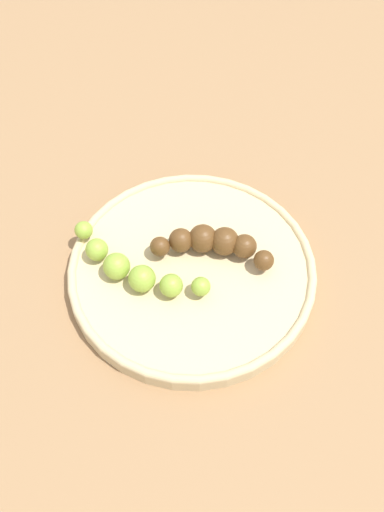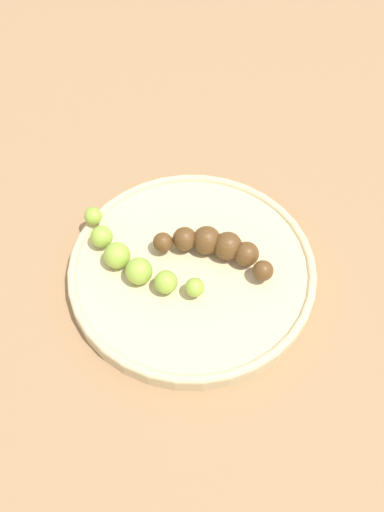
# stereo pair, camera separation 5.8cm
# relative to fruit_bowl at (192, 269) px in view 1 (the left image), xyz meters

# --- Properties ---
(ground_plane) EXTENTS (2.40, 2.40, 0.00)m
(ground_plane) POSITION_rel_fruit_bowl_xyz_m (0.00, 0.00, -0.01)
(ground_plane) COLOR #936D47
(fruit_bowl) EXTENTS (0.28, 0.28, 0.02)m
(fruit_bowl) POSITION_rel_fruit_bowl_xyz_m (0.00, 0.00, 0.00)
(fruit_bowl) COLOR #D1B784
(fruit_bowl) RESTS_ON ground_plane
(banana_overripe) EXTENTS (0.07, 0.13, 0.03)m
(banana_overripe) POSITION_rel_fruit_bowl_xyz_m (-0.01, 0.03, 0.02)
(banana_overripe) COLOR #593819
(banana_overripe) RESTS_ON fruit_bowl
(banana_green) EXTENTS (0.13, 0.13, 0.03)m
(banana_green) POSITION_rel_fruit_bowl_xyz_m (-0.00, -0.07, 0.02)
(banana_green) COLOR #8CAD38
(banana_green) RESTS_ON fruit_bowl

